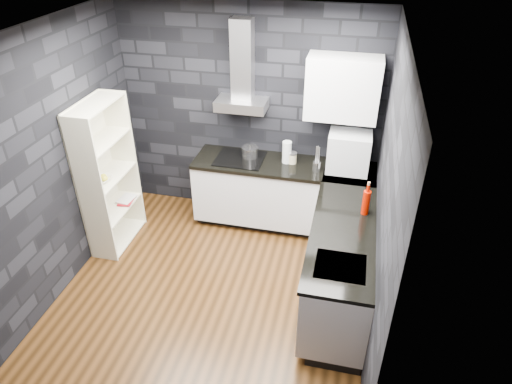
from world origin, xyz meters
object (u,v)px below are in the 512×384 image
at_px(utensil_crock, 316,166).
at_px(red_bottle, 366,203).
at_px(appliance_garage, 349,153).
at_px(bookshelf, 108,177).
at_px(storage_jar, 292,158).
at_px(pot, 250,152).
at_px(fruit_bowl, 102,179).
at_px(glass_vase, 287,152).

distance_m(utensil_crock, red_bottle, 0.96).
distance_m(appliance_garage, bookshelf, 2.79).
bearing_deg(utensil_crock, appliance_garage, 17.31).
bearing_deg(utensil_crock, storage_jar, 157.81).
bearing_deg(red_bottle, appliance_garage, 104.88).
distance_m(pot, bookshelf, 1.70).
distance_m(utensil_crock, fruit_bowl, 2.45).
bearing_deg(pot, utensil_crock, -9.83).
bearing_deg(storage_jar, appliance_garage, -1.37).
relative_size(glass_vase, storage_jar, 2.21).
bearing_deg(red_bottle, storage_jar, 134.94).
xyz_separation_m(glass_vase, bookshelf, (-1.94, -0.81, -0.14)).
distance_m(storage_jar, bookshelf, 2.17).
bearing_deg(utensil_crock, glass_vase, 161.23).
height_order(storage_jar, utensil_crock, storage_jar).
bearing_deg(appliance_garage, bookshelf, -163.54).
xyz_separation_m(pot, storage_jar, (0.53, -0.02, -0.01)).
height_order(utensil_crock, appliance_garage, appliance_garage).
relative_size(storage_jar, utensil_crock, 1.04).
height_order(pot, utensil_crock, pot).
bearing_deg(storage_jar, red_bottle, -45.06).
bearing_deg(bookshelf, appliance_garage, 32.54).
relative_size(storage_jar, fruit_bowl, 0.60).
height_order(pot, glass_vase, glass_vase).
bearing_deg(glass_vase, pot, 177.86).
bearing_deg(bookshelf, fruit_bowl, -73.98).
relative_size(utensil_crock, appliance_garage, 0.25).
relative_size(pot, bookshelf, 0.11).
bearing_deg(red_bottle, glass_vase, 137.05).
xyz_separation_m(storage_jar, bookshelf, (-2.01, -0.81, -0.06)).
bearing_deg(storage_jar, bookshelf, -158.16).
xyz_separation_m(utensil_crock, fruit_bowl, (-2.32, -0.80, -0.02)).
bearing_deg(pot, red_bottle, -32.62).
height_order(storage_jar, fruit_bowl, storage_jar).
relative_size(storage_jar, bookshelf, 0.07).
bearing_deg(pot, glass_vase, -2.14).
distance_m(red_bottle, bookshelf, 2.90).
distance_m(utensil_crock, appliance_garage, 0.40).
bearing_deg(red_bottle, fruit_bowl, -179.24).
distance_m(red_bottle, fruit_bowl, 2.90).
xyz_separation_m(pot, appliance_garage, (1.19, -0.04, 0.16)).
relative_size(appliance_garage, fruit_bowl, 2.35).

